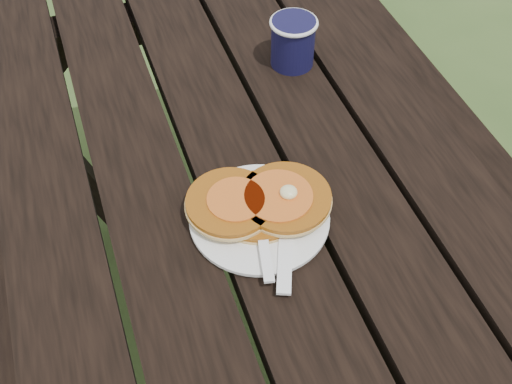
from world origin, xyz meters
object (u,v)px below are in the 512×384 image
object	(u,v)px
pancake_stack	(260,202)
coffee_cup	(293,39)
plate	(259,218)
picnic_table	(255,327)

from	to	relation	value
pancake_stack	coffee_cup	distance (m)	0.37
coffee_cup	pancake_stack	bearing A→B (deg)	-118.82
plate	coffee_cup	bearing A→B (deg)	61.50
picnic_table	pancake_stack	world-z (taller)	pancake_stack
picnic_table	coffee_cup	size ratio (longest dim) A/B	19.41
plate	pancake_stack	size ratio (longest dim) A/B	0.95
pancake_stack	coffee_cup	xyz separation A→B (m)	(0.18, 0.32, 0.03)
picnic_table	plate	size ratio (longest dim) A/B	8.84
picnic_table	pancake_stack	xyz separation A→B (m)	(0.00, -0.02, 0.41)
pancake_stack	picnic_table	bearing A→B (deg)	94.03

